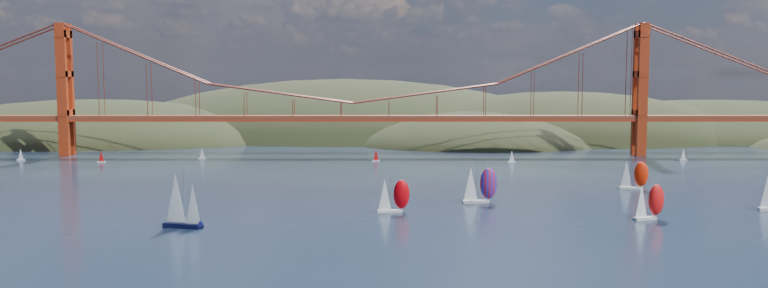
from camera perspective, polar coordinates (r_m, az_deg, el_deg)
ground at (r=137.56m, az=-5.25°, el=-9.08°), size 1200.00×1200.00×0.00m
headlands at (r=414.90m, az=4.39°, el=-1.09°), size 725.00×225.00×96.00m
bridge at (r=312.96m, az=-2.70°, el=5.01°), size 552.00×12.00×55.00m
sloop_navy at (r=173.09m, az=-15.22°, el=-4.21°), size 9.19×6.10×13.66m
racer_0 at (r=185.19m, az=0.67°, el=-3.92°), size 8.12×3.51×9.22m
racer_1 at (r=186.91m, az=19.51°, el=-4.12°), size 8.41×5.43×9.40m
racer_3 at (r=233.62m, az=18.47°, el=-2.22°), size 8.40×3.89×9.49m
racer_rwb at (r=200.10m, az=7.26°, el=-3.06°), size 9.43×4.18×10.69m
distant_boat_1 at (r=328.78m, az=-25.95°, el=-0.72°), size 3.00×2.00×4.70m
distant_boat_2 at (r=309.27m, az=-20.74°, el=-0.88°), size 3.00×2.00×4.70m
distant_boat_3 at (r=309.40m, az=-13.70°, el=-0.68°), size 3.00×2.00×4.70m
distant_boat_4 at (r=318.35m, az=21.84°, el=-0.74°), size 3.00×2.00×4.70m
distant_boat_8 at (r=292.13m, az=9.71°, el=-0.95°), size 3.00×2.00×4.70m
distant_boat_9 at (r=292.57m, az=-0.61°, el=-0.86°), size 3.00×2.00×4.70m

